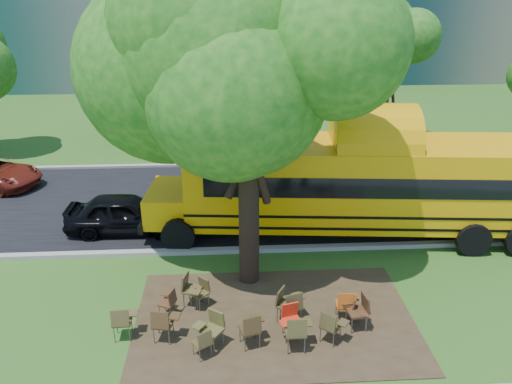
{
  "coord_description": "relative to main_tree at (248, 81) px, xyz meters",
  "views": [
    {
      "loc": [
        -0.09,
        -10.84,
        7.88
      ],
      "look_at": [
        0.75,
        3.25,
        1.95
      ],
      "focal_mm": 35.0,
      "sensor_mm": 36.0,
      "label": 1
    }
  ],
  "objects": [
    {
      "name": "bg_tree_2",
      "position": [
        -5.45,
        14.61,
        -1.45
      ],
      "size": [
        4.8,
        4.8,
        6.62
      ],
      "color": "black",
      "rests_on": "ground"
    },
    {
      "name": "chair_7",
      "position": [
        1.77,
        -2.86,
        -5.12
      ],
      "size": [
        0.75,
        0.59,
        0.88
      ],
      "rotation": [
        0.0,
        0.0,
        -0.68
      ],
      "color": "#423A1C",
      "rests_on": "ground"
    },
    {
      "name": "main_tree",
      "position": [
        0.0,
        0.0,
        0.0
      ],
      "size": [
        7.2,
        7.2,
        9.28
      ],
      "color": "black",
      "rests_on": "ground"
    },
    {
      "name": "asphalt_road",
      "position": [
        -0.45,
        5.61,
        -5.64
      ],
      "size": [
        80.0,
        8.0,
        0.04
      ],
      "primitive_type": "cube",
      "color": "black",
      "rests_on": "ground"
    },
    {
      "name": "chair_1",
      "position": [
        -2.14,
        -2.58,
        -5.09
      ],
      "size": [
        0.68,
        0.55,
        0.93
      ],
      "rotation": [
        0.0,
        0.0,
        -0.18
      ],
      "color": "#472F19",
      "rests_on": "ground"
    },
    {
      "name": "chair_6",
      "position": [
        2.56,
        -2.33,
        -5.06
      ],
      "size": [
        0.64,
        0.65,
        0.97
      ],
      "rotation": [
        0.0,
        0.0,
        1.71
      ],
      "color": "#452B18",
      "rests_on": "ground"
    },
    {
      "name": "chair_3",
      "position": [
        -0.99,
        -2.77,
        -5.09
      ],
      "size": [
        0.79,
        0.63,
        0.93
      ],
      "rotation": [
        0.0,
        0.0,
        2.52
      ],
      "color": "brown",
      "rests_on": "ground"
    },
    {
      "name": "chair_9",
      "position": [
        -1.33,
        -1.19,
        -5.15
      ],
      "size": [
        0.71,
        0.56,
        0.82
      ],
      "rotation": [
        0.0,
        0.0,
        2.37
      ],
      "color": "#4D4521",
      "rests_on": "ground"
    },
    {
      "name": "chair_14",
      "position": [
        0.78,
        -1.94,
        -5.11
      ],
      "size": [
        0.59,
        0.75,
        0.9
      ],
      "rotation": [
        0.0,
        0.0,
        4.19
      ],
      "color": "#42381C",
      "rests_on": "ground"
    },
    {
      "name": "ground",
      "position": [
        -0.45,
        -1.39,
        -5.66
      ],
      "size": [
        160.0,
        160.0,
        0.0
      ],
      "primitive_type": "plane",
      "color": "#29591B",
      "rests_on": "ground"
    },
    {
      "name": "chair_15",
      "position": [
        -0.08,
        -2.88,
        -5.09
      ],
      "size": [
        0.63,
        0.69,
        0.93
      ],
      "rotation": [
        0.0,
        0.0,
        6.58
      ],
      "color": "#422F17",
      "rests_on": "ground"
    },
    {
      "name": "kerb_far",
      "position": [
        -0.45,
        9.71,
        -5.59
      ],
      "size": [
        80.0,
        0.25,
        0.14
      ],
      "primitive_type": "cube",
      "color": "gray",
      "rests_on": "ground"
    },
    {
      "name": "chair_4",
      "position": [
        0.95,
        -3.09,
        -5.06
      ],
      "size": [
        0.63,
        0.57,
        0.97
      ],
      "rotation": [
        0.0,
        0.0,
        0.0
      ],
      "color": "#443F1D",
      "rests_on": "ground"
    },
    {
      "name": "chair_12",
      "position": [
        2.6,
        -2.24,
        -5.16
      ],
      "size": [
        0.52,
        0.66,
        0.81
      ],
      "rotation": [
        0.0,
        0.0,
        4.28
      ],
      "color": "#512F1C",
      "rests_on": "ground"
    },
    {
      "name": "chair_2",
      "position": [
        -1.18,
        -3.17,
        -5.19
      ],
      "size": [
        0.51,
        0.64,
        0.77
      ],
      "rotation": [
        0.0,
        0.0,
        0.58
      ],
      "color": "#493E20",
      "rests_on": "ground"
    },
    {
      "name": "school_bus",
      "position": [
        3.91,
        2.64,
        -3.81
      ],
      "size": [
        13.32,
        4.01,
        3.21
      ],
      "rotation": [
        0.0,
        0.0,
        -0.09
      ],
      "color": "#E49E07",
      "rests_on": "ground"
    },
    {
      "name": "bg_tree_3",
      "position": [
        7.55,
        12.61,
        -0.63
      ],
      "size": [
        5.6,
        5.6,
        7.84
      ],
      "color": "black",
      "rests_on": "ground"
    },
    {
      "name": "chair_13",
      "position": [
        2.32,
        -2.06,
        -5.11
      ],
      "size": [
        0.62,
        0.53,
        0.9
      ],
      "rotation": [
        0.0,
        0.0,
        -0.07
      ],
      "color": "#AF4D12",
      "rests_on": "ground"
    },
    {
      "name": "chair_0",
      "position": [
        -3.1,
        -2.41,
        -5.1
      ],
      "size": [
        0.59,
        0.54,
        0.91
      ],
      "rotation": [
        0.0,
        0.0,
        0.03
      ],
      "color": "brown",
      "rests_on": "ground"
    },
    {
      "name": "chair_8",
      "position": [
        -2.11,
        -1.57,
        -5.18
      ],
      "size": [
        0.49,
        0.62,
        0.78
      ],
      "rotation": [
        0.0,
        0.0,
        1.19
      ],
      "color": "#50311C",
      "rests_on": "ground"
    },
    {
      "name": "kerb_near",
      "position": [
        -0.45,
        1.61,
        -5.59
      ],
      "size": [
        80.0,
        0.25,
        0.14
      ],
      "primitive_type": "cube",
      "color": "gray",
      "rests_on": "ground"
    },
    {
      "name": "chair_10",
      "position": [
        -1.6,
        -1.16,
        -5.08
      ],
      "size": [
        0.57,
        0.73,
        0.94
      ],
      "rotation": [
        0.0,
        0.0,
        -1.87
      ],
      "color": "brown",
      "rests_on": "ground"
    },
    {
      "name": "black_car",
      "position": [
        -4.04,
        3.25,
        -4.99
      ],
      "size": [
        3.98,
        1.66,
        1.35
      ],
      "primitive_type": "imported",
      "rotation": [
        0.0,
        0.0,
        1.55
      ],
      "color": "black",
      "rests_on": "ground"
    },
    {
      "name": "chair_5",
      "position": [
        0.87,
        -2.55,
        -5.12
      ],
      "size": [
        0.6,
        0.64,
        0.88
      ],
      "rotation": [
        0.0,
        0.0,
        3.4
      ],
      "color": "red",
      "rests_on": "ground"
    },
    {
      "name": "chair_11",
      "position": [
        0.98,
        -2.09,
        -5.06
      ],
      "size": [
        0.66,
        0.73,
        0.97
      ],
      "rotation": [
        0.0,
        0.0,
        0.32
      ],
      "color": "#483C1F",
      "rests_on": "ground"
    },
    {
      "name": "dirt_patch",
      "position": [
        0.55,
        -1.89,
        -5.65
      ],
      "size": [
        7.0,
        4.5,
        0.03
      ],
      "primitive_type": "cube",
      "color": "#382819",
      "rests_on": "ground"
    }
  ]
}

